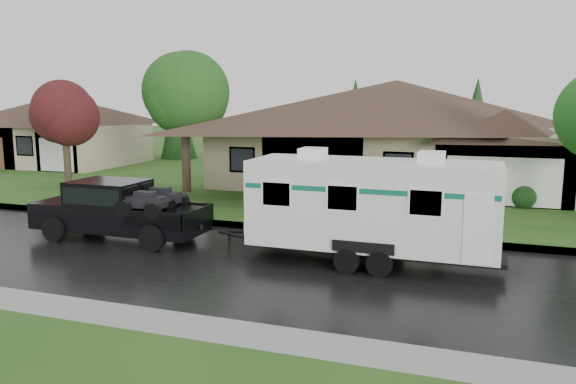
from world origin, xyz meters
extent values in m
plane|color=#244E18|center=(0.00, 0.00, 0.00)|extent=(140.00, 140.00, 0.00)
cube|color=black|center=(0.00, -2.00, 0.01)|extent=(140.00, 8.00, 0.01)
cube|color=gray|center=(0.00, 2.25, 0.07)|extent=(140.00, 0.50, 0.15)
cube|color=#244E18|center=(0.00, 15.00, 0.07)|extent=(140.00, 26.00, 0.15)
cube|color=tan|center=(2.00, 14.00, 1.65)|extent=(18.00, 10.00, 3.00)
pyramid|color=#37261E|center=(2.00, 14.00, 5.75)|extent=(19.44, 10.80, 2.60)
cube|color=tan|center=(7.40, 11.00, 1.50)|extent=(5.76, 4.00, 2.70)
cube|color=tan|center=(-22.00, 16.00, 1.55)|extent=(10.00, 8.00, 2.80)
pyramid|color=#37261E|center=(-22.00, 16.00, 4.95)|extent=(10.80, 8.64, 2.00)
cube|color=tan|center=(-19.00, 14.00, 1.41)|extent=(3.20, 4.00, 2.52)
cylinder|color=#382B1E|center=(-7.49, 8.09, 1.63)|extent=(0.44, 0.44, 2.96)
sphere|color=#285E1E|center=(-7.49, 8.09, 4.88)|extent=(4.09, 4.09, 4.09)
cylinder|color=#382B1E|center=(-14.50, 7.74, 1.34)|extent=(0.39, 0.39, 2.37)
sphere|color=#4D1819|center=(-14.50, 7.74, 3.93)|extent=(3.27, 3.27, 3.27)
sphere|color=#143814|center=(-4.30, 9.30, 0.65)|extent=(1.00, 1.00, 1.00)
sphere|color=#143814|center=(-1.15, 9.30, 0.65)|extent=(1.00, 1.00, 1.00)
sphere|color=#143814|center=(2.00, 9.30, 0.65)|extent=(1.00, 1.00, 1.00)
sphere|color=#143814|center=(5.15, 9.30, 0.65)|extent=(1.00, 1.00, 1.00)
sphere|color=#143814|center=(8.30, 9.30, 0.65)|extent=(1.00, 1.00, 1.00)
cube|color=black|center=(-5.12, -0.74, 0.79)|extent=(6.04, 2.01, 0.87)
cube|color=black|center=(-7.34, -0.74, 1.06)|extent=(1.61, 1.96, 0.35)
cube|color=black|center=(-5.52, -0.74, 1.56)|extent=(2.42, 1.89, 0.91)
cube|color=black|center=(-5.52, -0.74, 1.61)|extent=(2.21, 1.93, 0.55)
cube|color=black|center=(-3.21, -0.74, 0.99)|extent=(2.21, 1.91, 0.06)
cylinder|color=black|center=(-7.03, -1.73, 0.42)|extent=(0.85, 0.32, 0.85)
cylinder|color=black|center=(-7.03, 0.24, 0.42)|extent=(0.85, 0.32, 0.85)
cylinder|color=black|center=(-3.21, -1.73, 0.42)|extent=(0.85, 0.32, 0.85)
cylinder|color=black|center=(-3.21, 0.24, 0.42)|extent=(0.85, 0.32, 0.85)
cube|color=silver|center=(3.58, -0.74, 1.79)|extent=(7.05, 2.42, 2.47)
cube|color=black|center=(3.58, -0.74, 0.40)|extent=(7.45, 1.21, 0.14)
cube|color=#0D5C48|center=(3.58, -0.74, 2.33)|extent=(6.91, 2.44, 0.14)
cube|color=white|center=(1.77, -0.74, 3.18)|extent=(0.70, 0.81, 0.32)
cube|color=white|center=(5.19, -0.74, 3.18)|extent=(0.70, 0.81, 0.32)
cylinder|color=black|center=(3.13, -1.93, 0.35)|extent=(0.70, 0.24, 0.70)
cylinder|color=black|center=(3.13, 0.44, 0.35)|extent=(0.70, 0.24, 0.70)
cylinder|color=black|center=(4.03, -1.93, 0.35)|extent=(0.70, 0.24, 0.70)
cylinder|color=black|center=(4.03, 0.44, 0.35)|extent=(0.70, 0.24, 0.70)
camera|label=1|loc=(6.51, -16.61, 4.79)|focal=35.00mm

